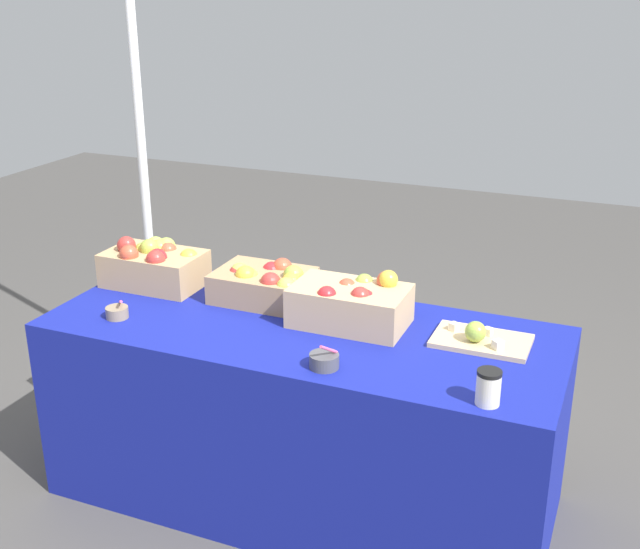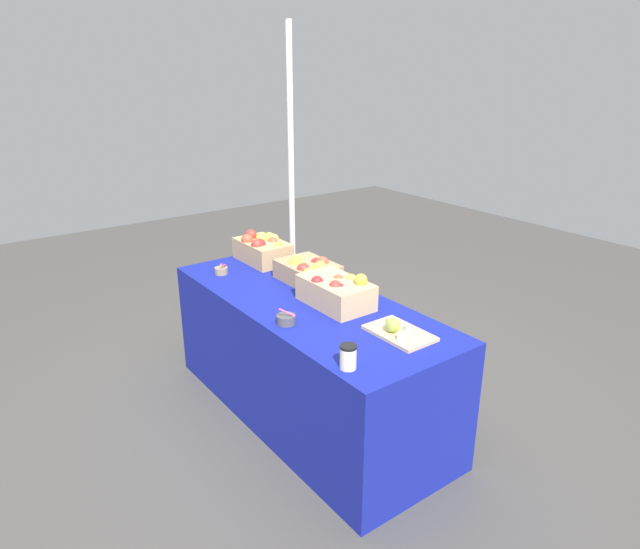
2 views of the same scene
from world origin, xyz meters
TOP-DOWN VIEW (x-y plane):
  - ground_plane at (0.00, 0.00)m, footprint 10.00×10.00m
  - table at (0.00, 0.00)m, footprint 1.90×0.76m
  - apple_crate_left at (-0.73, 0.15)m, footprint 0.40×0.25m
  - apple_crate_middle at (-0.24, 0.17)m, footprint 0.37×0.28m
  - apple_crate_right at (0.16, 0.09)m, footprint 0.42×0.25m
  - cutting_board_front at (0.63, 0.10)m, footprint 0.33×0.21m
  - sample_bowl_near at (-0.67, -0.20)m, footprint 0.08×0.09m
  - sample_bowl_mid at (0.20, -0.27)m, footprint 0.10×0.10m
  - coffee_cup at (0.74, -0.30)m, footprint 0.08×0.08m
  - tent_pole at (-1.09, 0.63)m, footprint 0.04×0.04m

SIDE VIEW (x-z plane):
  - ground_plane at x=0.00m, z-range 0.00..0.00m
  - table at x=0.00m, z-range 0.00..0.74m
  - cutting_board_front at x=0.63m, z-range 0.71..0.81m
  - sample_bowl_near at x=-0.67m, z-range 0.72..0.80m
  - sample_bowl_mid at x=0.20m, z-range 0.71..0.81m
  - coffee_cup at x=0.74m, z-range 0.74..0.85m
  - apple_crate_middle at x=-0.24m, z-range 0.73..0.89m
  - apple_crate_right at x=0.16m, z-range 0.72..0.92m
  - apple_crate_left at x=-0.73m, z-range 0.73..0.93m
  - tent_pole at x=-1.09m, z-range 0.00..2.29m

